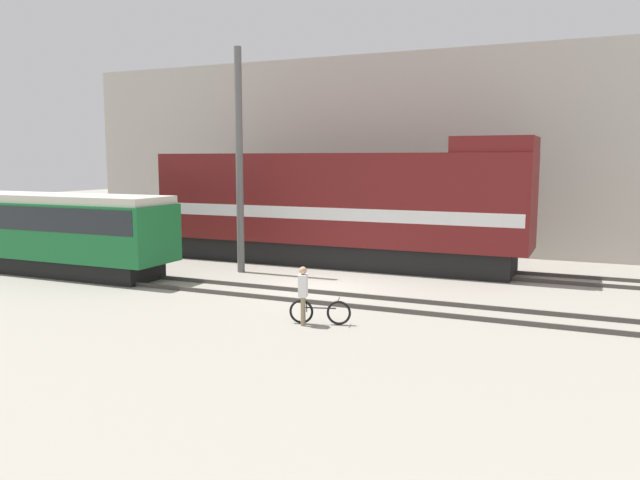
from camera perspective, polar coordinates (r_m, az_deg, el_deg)
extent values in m
plane|color=#9E998C|center=(21.98, -0.20, -4.45)|extent=(120.00, 120.00, 0.00)
cube|color=#47423D|center=(19.97, -2.85, -5.46)|extent=(60.00, 0.07, 0.14)
cube|color=#47423D|center=(21.23, -1.11, -4.68)|extent=(60.00, 0.07, 0.14)
cube|color=#47423D|center=(25.83, 3.64, -2.52)|extent=(60.00, 0.07, 0.14)
cube|color=#47423D|center=(27.16, 4.69, -2.05)|extent=(60.00, 0.07, 0.14)
cube|color=#B7B2A8|center=(33.75, 8.88, 7.82)|extent=(36.97, 6.00, 9.64)
cube|color=black|center=(26.92, 1.39, -1.18)|extent=(14.90, 2.55, 1.00)
cube|color=maroon|center=(26.67, 1.40, 3.88)|extent=(16.20, 3.00, 3.76)
cube|color=white|center=(26.71, 1.40, 2.67)|extent=(15.87, 3.04, 0.50)
cube|color=maroon|center=(24.87, 15.77, 8.38)|extent=(3.00, 2.85, 0.60)
cube|color=black|center=(26.70, -22.53, -2.14)|extent=(8.58, 2.00, 0.70)
cube|color=#196B33|center=(26.51, -22.69, 0.90)|extent=(9.75, 2.50, 2.15)
cube|color=#1E2328|center=(26.47, -22.74, 2.03)|extent=(9.36, 2.54, 0.90)
cube|color=beige|center=(26.42, -22.82, 3.54)|extent=(9.55, 2.38, 0.30)
torus|color=black|center=(17.17, 1.73, -6.67)|extent=(0.67, 0.25, 0.67)
torus|color=black|center=(17.31, -1.72, -6.56)|extent=(0.67, 0.25, 0.67)
cylinder|color=black|center=(17.20, 0.00, -6.24)|extent=(0.86, 0.28, 0.04)
cylinder|color=black|center=(17.25, -1.23, -6.09)|extent=(0.03, 0.03, 0.30)
cylinder|color=#262626|center=(17.08, 1.73, -5.41)|extent=(0.14, 0.43, 0.02)
cylinder|color=#8C7A5B|center=(17.22, -1.52, -6.42)|extent=(0.11, 0.11, 0.79)
cylinder|color=#8C7A5B|center=(17.07, -1.60, -6.55)|extent=(0.11, 0.11, 0.79)
cube|color=white|center=(16.99, -1.57, -4.18)|extent=(0.31, 0.41, 0.61)
sphere|color=tan|center=(16.91, -1.57, -2.80)|extent=(0.22, 0.22, 0.22)
cylinder|color=#595959|center=(24.96, -7.38, 7.11)|extent=(0.29, 0.29, 8.83)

